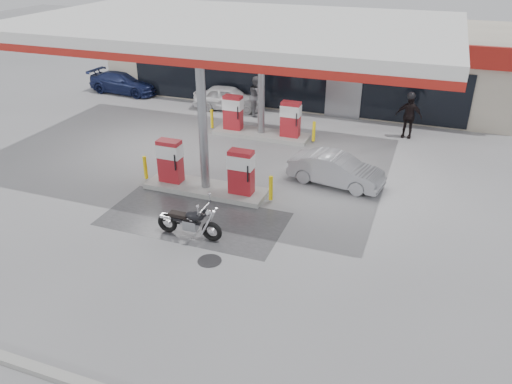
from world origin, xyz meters
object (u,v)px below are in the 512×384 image
pump_island_far (261,121)px  sedan_white (228,98)px  attendant (257,96)px  parked_car_left (125,82)px  biker_walking (409,116)px  parked_motorcycle (190,223)px  hatchback_silver (336,170)px  pump_island_near (205,173)px

pump_island_far → sedan_white: bearing=133.2°
attendant → parked_car_left: (-8.76, 1.20, -0.38)m
pump_island_far → biker_walking: biker_walking is taller
pump_island_far → parked_motorcycle: (0.90, -9.00, -0.21)m
pump_island_far → hatchback_silver: (4.32, -3.80, -0.13)m
pump_island_near → parked_motorcycle: bearing=-73.2°
pump_island_far → parked_car_left: size_ratio=1.18×
pump_island_far → attendant: (-1.24, 2.80, 0.30)m
parked_car_left → sedan_white: bearing=-92.7°
parked_car_left → pump_island_far: bearing=-108.0°
biker_walking → sedan_white: bearing=176.4°
parked_motorcycle → pump_island_far: bearing=95.2°
pump_island_near → parked_motorcycle: size_ratio=2.36×
pump_island_far → attendant: size_ratio=2.53×
hatchback_silver → parked_car_left: parked_car_left is taller
attendant → pump_island_near: bearing=166.2°
pump_island_near → pump_island_far: 6.00m
attendant → hatchback_silver: bearing=-161.7°
hatchback_silver → sedan_white: bearing=55.2°
pump_island_near → pump_island_far: size_ratio=1.00×
parked_car_left → biker_walking: size_ratio=2.19×
sedan_white → biker_walking: 9.41m
hatchback_silver → pump_island_far: bearing=57.6°
pump_island_far → parked_motorcycle: 9.04m
parked_motorcycle → biker_walking: biker_walking is taller
pump_island_far → parked_car_left: (-10.00, 4.00, -0.08)m
parked_car_left → pump_island_near: bearing=-131.2°
pump_island_near → parked_car_left: 14.14m
attendant → parked_car_left: 8.85m
parked_motorcycle → hatchback_silver: bearing=56.1°
pump_island_near → biker_walking: bearing=52.2°
parked_motorcycle → sedan_white: (-3.90, 12.20, 0.14)m
sedan_white → parked_car_left: 7.04m
pump_island_near → hatchback_silver: pump_island_near is taller
pump_island_near → attendant: bearing=98.0°
pump_island_far → attendant: attendant is taller
sedan_white → hatchback_silver: bearing=-140.4°
parked_motorcycle → biker_walking: (5.45, 11.20, 0.50)m
pump_island_near → hatchback_silver: 4.85m
sedan_white → attendant: size_ratio=1.83×
pump_island_near → attendant: (-1.24, 8.80, 0.30)m
pump_island_far → hatchback_silver: pump_island_far is taller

